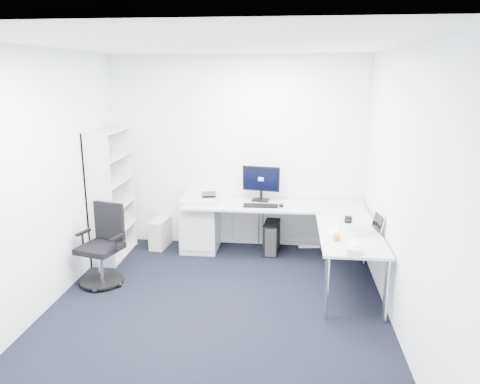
# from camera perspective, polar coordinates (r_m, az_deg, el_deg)

# --- Properties ---
(ground) EXTENTS (4.20, 4.20, 0.00)m
(ground) POSITION_cam_1_polar(r_m,az_deg,el_deg) (5.08, -3.02, -14.49)
(ground) COLOR black
(ceiling) EXTENTS (4.20, 4.20, 0.00)m
(ceiling) POSITION_cam_1_polar(r_m,az_deg,el_deg) (4.46, -3.49, 17.55)
(ceiling) COLOR white
(wall_back) EXTENTS (3.60, 0.02, 2.70)m
(wall_back) POSITION_cam_1_polar(r_m,az_deg,el_deg) (6.63, -0.34, 4.78)
(wall_back) COLOR white
(wall_back) RESTS_ON ground
(wall_front) EXTENTS (3.60, 0.02, 2.70)m
(wall_front) POSITION_cam_1_polar(r_m,az_deg,el_deg) (2.64, -10.62, -10.45)
(wall_front) COLOR white
(wall_front) RESTS_ON ground
(wall_left) EXTENTS (0.02, 4.20, 2.70)m
(wall_left) POSITION_cam_1_polar(r_m,az_deg,el_deg) (5.18, -23.29, 0.92)
(wall_left) COLOR white
(wall_left) RESTS_ON ground
(wall_right) EXTENTS (0.02, 4.20, 2.70)m
(wall_right) POSITION_cam_1_polar(r_m,az_deg,el_deg) (4.65, 19.20, -0.12)
(wall_right) COLOR white
(wall_right) RESTS_ON ground
(l_desk) EXTENTS (2.44, 1.37, 0.71)m
(l_desk) POSITION_cam_1_polar(r_m,az_deg,el_deg) (6.16, 4.06, -5.55)
(l_desk) COLOR #B4B6B6
(l_desk) RESTS_ON ground
(drawer_pedestal) EXTENTS (0.50, 0.62, 0.77)m
(drawer_pedestal) POSITION_cam_1_polar(r_m,az_deg,el_deg) (6.68, -4.82, -3.73)
(drawer_pedestal) COLOR #B4B6B6
(drawer_pedestal) RESTS_ON ground
(bookshelf) EXTENTS (0.34, 0.87, 1.74)m
(bookshelf) POSITION_cam_1_polar(r_m,az_deg,el_deg) (6.49, -15.39, -0.27)
(bookshelf) COLOR silver
(bookshelf) RESTS_ON ground
(task_chair) EXTENTS (0.66, 0.66, 0.96)m
(task_chair) POSITION_cam_1_polar(r_m,az_deg,el_deg) (5.75, -16.75, -6.34)
(task_chair) COLOR black
(task_chair) RESTS_ON ground
(black_pc_tower) EXTENTS (0.23, 0.46, 0.44)m
(black_pc_tower) POSITION_cam_1_polar(r_m,az_deg,el_deg) (6.57, 3.87, -5.54)
(black_pc_tower) COLOR black
(black_pc_tower) RESTS_ON ground
(beige_pc_tower) EXTENTS (0.24, 0.45, 0.41)m
(beige_pc_tower) POSITION_cam_1_polar(r_m,az_deg,el_deg) (6.87, -9.69, -4.95)
(beige_pc_tower) COLOR beige
(beige_pc_tower) RESTS_ON ground
(power_strip) EXTENTS (0.31, 0.09, 0.04)m
(power_strip) POSITION_cam_1_polar(r_m,az_deg,el_deg) (6.87, 8.43, -6.55)
(power_strip) COLOR white
(power_strip) RESTS_ON ground
(monitor) EXTENTS (0.54, 0.25, 0.50)m
(monitor) POSITION_cam_1_polar(r_m,az_deg,el_deg) (6.48, 2.56, 1.07)
(monitor) COLOR black
(monitor) RESTS_ON l_desk
(black_keyboard) EXTENTS (0.47, 0.18, 0.02)m
(black_keyboard) POSITION_cam_1_polar(r_m,az_deg,el_deg) (6.26, 2.54, -1.67)
(black_keyboard) COLOR black
(black_keyboard) RESTS_ON l_desk
(mouse) EXTENTS (0.06, 0.10, 0.03)m
(mouse) POSITION_cam_1_polar(r_m,az_deg,el_deg) (6.27, 5.06, -1.65)
(mouse) COLOR black
(mouse) RESTS_ON l_desk
(desk_phone) EXTENTS (0.23, 0.23, 0.13)m
(desk_phone) POSITION_cam_1_polar(r_m,az_deg,el_deg) (6.56, -3.81, -0.44)
(desk_phone) COLOR #28282A
(desk_phone) RESTS_ON l_desk
(laptop) EXTENTS (0.35, 0.34, 0.22)m
(laptop) POSITION_cam_1_polar(r_m,az_deg,el_deg) (5.41, 14.62, -3.65)
(laptop) COLOR #BBBCC2
(laptop) RESTS_ON l_desk
(white_keyboard) EXTENTS (0.16, 0.40, 0.01)m
(white_keyboard) POSITION_cam_1_polar(r_m,az_deg,el_deg) (5.39, 11.33, -4.65)
(white_keyboard) COLOR white
(white_keyboard) RESTS_ON l_desk
(headphones) EXTENTS (0.16, 0.23, 0.06)m
(headphones) POSITION_cam_1_polar(r_m,az_deg,el_deg) (5.80, 13.06, -3.16)
(headphones) COLOR black
(headphones) RESTS_ON l_desk
(orange_fruit) EXTENTS (0.08, 0.08, 0.08)m
(orange_fruit) POSITION_cam_1_polar(r_m,az_deg,el_deg) (5.11, 11.69, -5.35)
(orange_fruit) COLOR orange
(orange_fruit) RESTS_ON l_desk
(tissue_box) EXTENTS (0.15, 0.25, 0.08)m
(tissue_box) POSITION_cam_1_polar(r_m,az_deg,el_deg) (4.77, 13.68, -6.87)
(tissue_box) COLOR white
(tissue_box) RESTS_ON l_desk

